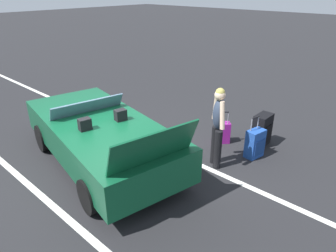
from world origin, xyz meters
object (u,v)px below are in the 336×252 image
object	(u,v)px
suitcase_large_black	(262,130)
suitcase_small_carryon	(222,132)
convertible_car	(97,133)
suitcase_medium_bright	(255,144)
traveler_person	(218,124)

from	to	relation	value
suitcase_large_black	suitcase_small_carryon	xyz separation A→B (m)	(0.73, 0.52, -0.11)
convertible_car	suitcase_medium_bright	distance (m)	3.33
convertible_car	traveler_person	world-z (taller)	traveler_person
suitcase_large_black	convertible_car	bearing A→B (deg)	-128.23
suitcase_large_black	traveler_person	bearing A→B (deg)	-101.19
convertible_car	suitcase_large_black	size ratio (longest dim) A/B	5.95
suitcase_small_carryon	traveler_person	distance (m)	1.23
suitcase_small_carryon	traveler_person	size ratio (longest dim) A/B	0.49
suitcase_medium_bright	suitcase_small_carryon	bearing A→B (deg)	-175.48
suitcase_medium_bright	traveler_person	distance (m)	1.13
convertible_car	suitcase_small_carryon	bearing A→B (deg)	-111.32
suitcase_medium_bright	convertible_car	bearing A→B (deg)	-126.14
suitcase_small_carryon	traveler_person	world-z (taller)	traveler_person
suitcase_large_black	suitcase_medium_bright	distance (m)	0.63
suitcase_medium_bright	traveler_person	world-z (taller)	traveler_person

